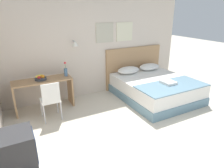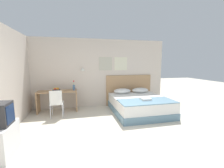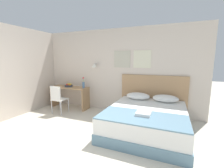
# 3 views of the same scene
# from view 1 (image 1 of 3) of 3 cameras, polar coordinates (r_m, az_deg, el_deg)

# --- Properties ---
(ground_plane) EXTENTS (24.00, 24.00, 0.00)m
(ground_plane) POSITION_cam_1_polar(r_m,az_deg,el_deg) (3.81, 12.83, -17.24)
(ground_plane) COLOR beige
(wall_back) EXTENTS (5.62, 0.31, 2.65)m
(wall_back) POSITION_cam_1_polar(r_m,az_deg,el_deg) (5.53, -5.48, 10.41)
(wall_back) COLOR beige
(wall_back) RESTS_ON ground_plane
(bed) EXTENTS (1.79, 2.08, 0.55)m
(bed) POSITION_cam_1_polar(r_m,az_deg,el_deg) (5.57, 12.21, -1.27)
(bed) COLOR #66899E
(bed) RESTS_ON ground_plane
(headboard) EXTENTS (1.91, 0.06, 1.23)m
(headboard) POSITION_cam_1_polar(r_m,az_deg,el_deg) (6.26, 6.22, 4.87)
(headboard) COLOR #A87F56
(headboard) RESTS_ON ground_plane
(pillow_left) EXTENTS (0.68, 0.43, 0.19)m
(pillow_left) POSITION_cam_1_polar(r_m,az_deg,el_deg) (5.82, 4.75, 3.97)
(pillow_left) COLOR white
(pillow_left) RESTS_ON bed
(pillow_right) EXTENTS (0.68, 0.43, 0.19)m
(pillow_right) POSITION_cam_1_polar(r_m,az_deg,el_deg) (6.25, 10.62, 4.85)
(pillow_right) COLOR white
(pillow_right) RESTS_ON bed
(throw_blanket) EXTENTS (1.74, 0.83, 0.02)m
(throw_blanket) POSITION_cam_1_polar(r_m,az_deg,el_deg) (5.06, 16.79, -0.48)
(throw_blanket) COLOR #66899E
(throw_blanket) RESTS_ON bed
(folded_towel_near_foot) EXTENTS (0.29, 0.34, 0.06)m
(folded_towel_near_foot) POSITION_cam_1_polar(r_m,az_deg,el_deg) (5.15, 15.81, 0.49)
(folded_towel_near_foot) COLOR white
(folded_towel_near_foot) RESTS_ON throw_blanket
(desk) EXTENTS (1.35, 0.49, 0.75)m
(desk) POSITION_cam_1_polar(r_m,az_deg,el_deg) (5.03, -19.06, -1.15)
(desk) COLOR #A87F56
(desk) RESTS_ON ground_plane
(desk_chair) EXTENTS (0.40, 0.40, 0.88)m
(desk_chair) POSITION_cam_1_polar(r_m,az_deg,el_deg) (4.46, -17.14, -3.96)
(desk_chair) COLOR white
(desk_chair) RESTS_ON ground_plane
(fruit_bowl) EXTENTS (0.27, 0.27, 0.12)m
(fruit_bowl) POSITION_cam_1_polar(r_m,az_deg,el_deg) (4.94, -19.75, 1.63)
(fruit_bowl) COLOR #333842
(fruit_bowl) RESTS_ON desk
(flower_vase) EXTENTS (0.08, 0.08, 0.36)m
(flower_vase) POSITION_cam_1_polar(r_m,az_deg,el_deg) (5.03, -13.10, 3.61)
(flower_vase) COLOR #4C7099
(flower_vase) RESTS_ON desk
(television) EXTENTS (0.41, 0.40, 0.42)m
(television) POSITION_cam_1_polar(r_m,az_deg,el_deg) (2.61, -25.75, -16.57)
(television) COLOR #2D2D30
(television) RESTS_ON tv_stand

